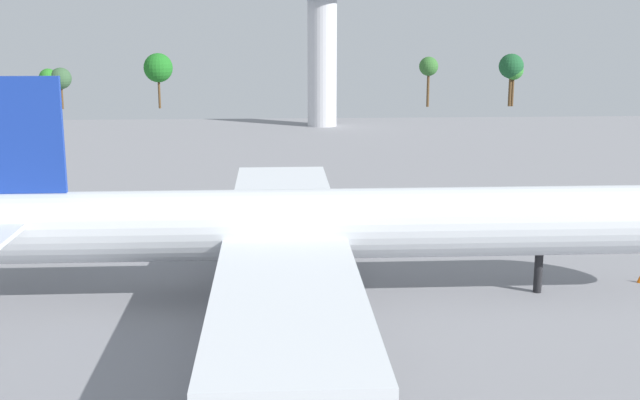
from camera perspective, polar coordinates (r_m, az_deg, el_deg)
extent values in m
plane|color=gray|center=(67.28, 0.00, -6.85)|extent=(251.27, 251.27, 0.00)
cylinder|color=silver|center=(65.47, 0.00, -1.71)|extent=(57.56, 5.74, 5.74)
cube|color=#19389E|center=(67.16, -21.13, 4.30)|extent=(8.06, 0.50, 9.18)
cube|color=silver|center=(72.95, -20.50, -0.33)|extent=(5.18, 8.61, 0.36)
cube|color=silver|center=(50.83, -2.26, -6.99)|extent=(9.79, 27.47, 0.70)
cube|color=silver|center=(80.62, -2.67, 0.38)|extent=(9.79, 27.47, 0.70)
cylinder|color=gray|center=(55.25, -1.28, -7.07)|extent=(4.59, 2.41, 2.41)
cylinder|color=gray|center=(45.82, -0.83, -11.34)|extent=(4.59, 2.41, 2.41)
cylinder|color=gray|center=(76.97, -1.88, -1.39)|extent=(4.59, 2.41, 2.41)
cylinder|color=gray|center=(86.87, -2.05, 0.23)|extent=(4.59, 2.41, 2.41)
cylinder|color=black|center=(70.19, 15.25, -5.04)|extent=(0.70, 0.70, 3.36)
cylinder|color=black|center=(63.65, -2.44, -6.42)|extent=(0.70, 0.70, 3.36)
cylinder|color=black|center=(69.65, -2.52, -4.73)|extent=(0.70, 0.70, 3.36)
cone|color=orange|center=(75.97, 21.81, -5.19)|extent=(0.53, 0.53, 0.76)
cylinder|color=silver|center=(175.40, 0.15, 9.81)|extent=(6.30, 6.30, 27.82)
cylinder|color=#51381E|center=(221.92, -18.66, 7.01)|extent=(0.51, 0.51, 6.68)
sphere|color=#2A7824|center=(221.56, -18.75, 8.23)|extent=(4.75, 4.75, 4.75)
cylinder|color=#51381E|center=(221.13, -17.87, 6.99)|extent=(0.64, 0.64, 6.27)
sphere|color=#365937|center=(220.77, -17.96, 8.23)|extent=(5.56, 5.56, 5.56)
cylinder|color=#51381E|center=(216.13, -11.36, 7.50)|extent=(0.63, 0.63, 8.32)
sphere|color=#1F6F21|center=(215.68, -11.43, 9.20)|extent=(7.56, 7.56, 7.56)
cylinder|color=#51381E|center=(217.90, 7.68, 7.79)|extent=(0.71, 0.71, 9.21)
sphere|color=#346B2E|center=(217.49, 7.73, 9.40)|extent=(5.07, 5.07, 5.07)
cylinder|color=#51381E|center=(223.20, 13.36, 7.62)|extent=(0.83, 0.83, 8.74)
sphere|color=#1C532C|center=(222.77, 13.44, 9.24)|extent=(6.59, 6.59, 6.59)
cylinder|color=#51381E|center=(223.43, 13.53, 7.53)|extent=(0.68, 0.68, 8.10)
sphere|color=#358332|center=(223.04, 13.61, 8.97)|extent=(5.22, 5.22, 5.22)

